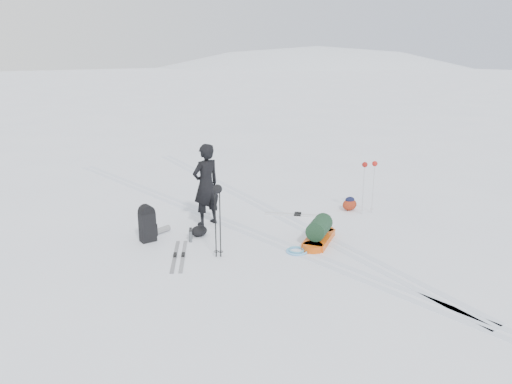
% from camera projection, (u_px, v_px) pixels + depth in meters
% --- Properties ---
extents(ground, '(200.00, 200.00, 0.00)m').
position_uv_depth(ground, '(263.00, 237.00, 10.69)').
color(ground, white).
rests_on(ground, ground).
extents(snow_hill_backdrop, '(359.50, 192.00, 162.45)m').
position_uv_depth(snow_hill_backdrop, '(250.00, 340.00, 130.38)').
color(snow_hill_backdrop, white).
rests_on(snow_hill_backdrop, ground).
extents(ski_tracks, '(3.38, 17.97, 0.01)m').
position_uv_depth(ski_tracks, '(261.00, 221.00, 11.71)').
color(ski_tracks, silver).
rests_on(ski_tracks, ground).
extents(skier, '(0.71, 0.49, 1.88)m').
position_uv_depth(skier, '(206.00, 185.00, 11.24)').
color(skier, black).
rests_on(skier, ground).
extents(pulk_sled, '(1.40, 1.06, 0.53)m').
position_uv_depth(pulk_sled, '(319.00, 233.00, 10.36)').
color(pulk_sled, '#D9500C').
rests_on(pulk_sled, ground).
extents(expedition_rucksack, '(0.83, 0.49, 0.80)m').
position_uv_depth(expedition_rucksack, '(149.00, 224.00, 10.43)').
color(expedition_rucksack, black).
rests_on(expedition_rucksack, ground).
extents(ski_poles_black, '(0.18, 0.18, 1.45)m').
position_uv_depth(ski_poles_black, '(218.00, 198.00, 9.36)').
color(ski_poles_black, black).
rests_on(ski_poles_black, ground).
extents(ski_poles_silver, '(0.41, 0.21, 1.31)m').
position_uv_depth(ski_poles_silver, '(369.00, 170.00, 11.96)').
color(ski_poles_silver, silver).
rests_on(ski_poles_silver, ground).
extents(touring_skis_grey, '(1.06, 1.44, 0.06)m').
position_uv_depth(touring_skis_grey, '(179.00, 256.00, 9.70)').
color(touring_skis_grey, '#9A9DA3').
rests_on(touring_skis_grey, ground).
extents(touring_skis_white, '(1.25, 1.35, 0.06)m').
position_uv_depth(touring_skis_white, '(298.00, 215.00, 12.10)').
color(touring_skis_white, silver).
rests_on(touring_skis_white, ground).
extents(rope_coil, '(0.48, 0.48, 0.05)m').
position_uv_depth(rope_coil, '(297.00, 251.00, 9.91)').
color(rope_coil, '#61B0EC').
rests_on(rope_coil, ground).
extents(small_daypack, '(0.45, 0.36, 0.34)m').
position_uv_depth(small_daypack, '(350.00, 204.00, 12.46)').
color(small_daypack, maroon).
rests_on(small_daypack, ground).
extents(thermos_pair, '(0.18, 0.25, 0.26)m').
position_uv_depth(thermos_pair, '(191.00, 235.00, 10.49)').
color(thermos_pair, slate).
rests_on(thermos_pair, ground).
extents(stuff_sack, '(0.45, 0.39, 0.23)m').
position_uv_depth(stuff_sack, '(199.00, 231.00, 10.73)').
color(stuff_sack, black).
rests_on(stuff_sack, ground).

